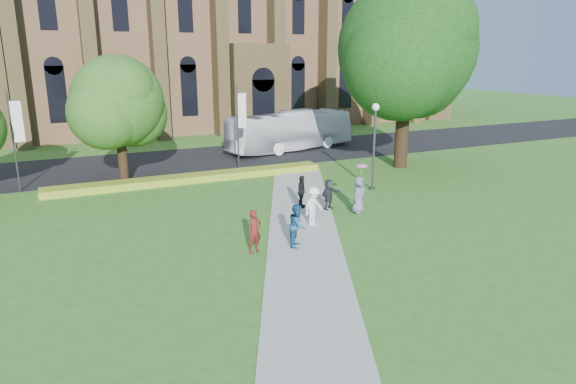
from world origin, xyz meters
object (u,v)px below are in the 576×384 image
streetlamp (374,136)px  tour_coach (291,131)px  large_tree (407,49)px  pedestrian_0 (254,231)px

streetlamp → tour_coach: (1.14, 13.95, -1.62)m
streetlamp → large_tree: (5.50, 4.50, 5.07)m
tour_coach → pedestrian_0: bearing=136.9°
streetlamp → pedestrian_0: bearing=-147.8°
streetlamp → tour_coach: size_ratio=0.44×
streetlamp → large_tree: size_ratio=0.40×
tour_coach → large_tree: bearing=-169.1°
large_tree → tour_coach: (-4.36, 9.45, -6.69)m
streetlamp → large_tree: large_tree is taller
streetlamp → pedestrian_0: (-10.31, -6.50, -2.34)m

